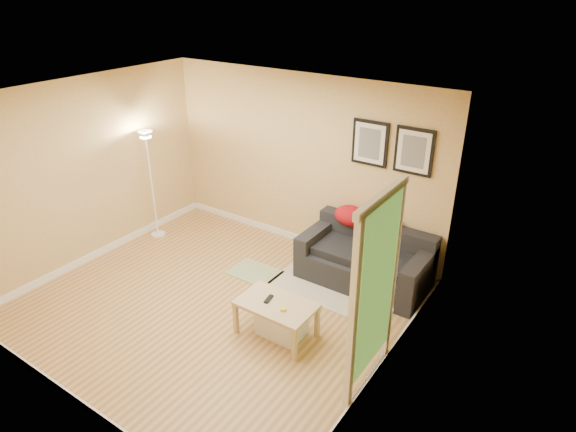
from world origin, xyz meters
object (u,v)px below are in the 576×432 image
object	(u,v)px
coffee_table	(276,319)
book_stack	(379,305)
storage_bin	(282,322)
side_table	(375,327)
sofa	(365,257)
floor_lamp	(152,188)

from	to	relation	value
coffee_table	book_stack	distance (m)	1.19
coffee_table	storage_bin	xyz separation A→B (m)	(0.04, 0.05, -0.06)
storage_bin	side_table	distance (m)	1.07
side_table	sofa	bearing A→B (deg)	121.37
coffee_table	book_stack	bearing A→B (deg)	28.81
sofa	floor_lamp	bearing A→B (deg)	-168.94
book_stack	floor_lamp	distance (m)	4.07
storage_bin	side_table	bearing A→B (deg)	21.87
sofa	side_table	bearing A→B (deg)	-58.63
sofa	floor_lamp	distance (m)	3.42
sofa	side_table	distance (m)	1.33
sofa	storage_bin	xyz separation A→B (m)	(-0.29, -1.53, -0.21)
book_stack	coffee_table	bearing A→B (deg)	-136.93
coffee_table	storage_bin	distance (m)	0.08
sofa	book_stack	xyz separation A→B (m)	(0.71, -1.13, 0.20)
sofa	side_table	xyz separation A→B (m)	(0.69, -1.13, -0.10)
sofa	side_table	world-z (taller)	sofa
coffee_table	book_stack	world-z (taller)	book_stack
coffee_table	side_table	xyz separation A→B (m)	(1.02, 0.44, 0.05)
floor_lamp	side_table	bearing A→B (deg)	-6.87
sofa	coffee_table	bearing A→B (deg)	-101.85
book_stack	floor_lamp	world-z (taller)	floor_lamp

